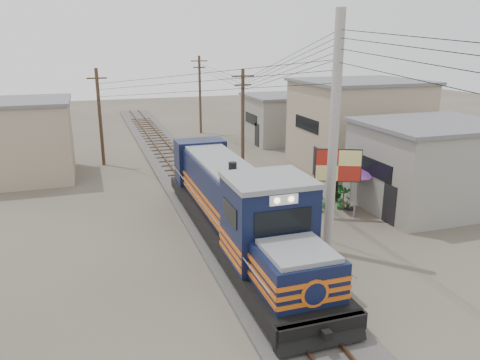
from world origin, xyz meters
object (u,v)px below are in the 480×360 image
object	(u,v)px
locomotive	(237,208)
billboard	(338,167)
vendor	(335,189)
market_umbrella	(352,170)

from	to	relation	value
locomotive	billboard	bearing A→B (deg)	15.92
billboard	locomotive	bearing A→B (deg)	-140.01
locomotive	vendor	world-z (taller)	locomotive
billboard	vendor	distance (m)	3.11
billboard	vendor	world-z (taller)	billboard
market_umbrella	vendor	xyz separation A→B (m)	(-0.11, 1.42, -1.49)
vendor	locomotive	bearing A→B (deg)	4.54
billboard	vendor	bearing A→B (deg)	85.49
market_umbrella	vendor	world-z (taller)	market_umbrella
locomotive	billboard	size ratio (longest dim) A/B	4.49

